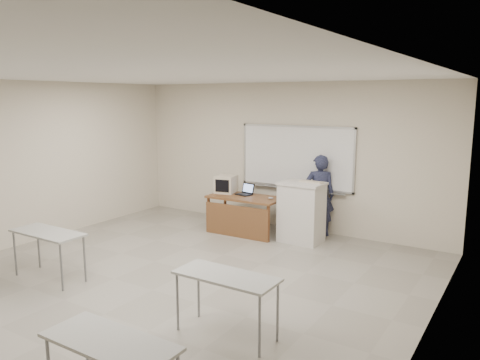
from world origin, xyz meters
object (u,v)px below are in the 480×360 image
Objects in this scene: podium at (301,212)px; crt_monitor at (226,184)px; instructor_desk at (242,207)px; whiteboard at (296,158)px; presenter at (319,195)px; mouse at (271,198)px; keyboard at (311,182)px; laptop at (245,192)px.

crt_monitor is at bearing 178.97° from podium.
podium reaches higher than instructor_desk.
presenter is (0.60, -0.17, -0.68)m from whiteboard.
crt_monitor is (-1.75, 0.06, 0.35)m from podium.
podium is at bearing -13.44° from crt_monitor.
instructor_desk is at bearing -156.54° from mouse.
instructor_desk is 3.38× the size of crt_monitor.
instructor_desk is 0.61m from mouse.
mouse is at bearing -167.26° from keyboard.
laptop is at bearing 177.04° from podium.
podium reaches higher than laptop.
crt_monitor reaches higher than laptop.
instructor_desk is 1.50m from keyboard.
keyboard is (0.15, 0.08, 0.58)m from podium.
instructor_desk is at bearing -163.20° from keyboard.
instructor_desk is 0.92× the size of presenter.
mouse is 0.97m from presenter.
podium is 1.32m from laptop.
whiteboard is 5.52× the size of keyboard.
crt_monitor is at bearing -173.36° from keyboard.
whiteboard is at bearing 51.89° from instructor_desk.
podium is 0.68m from mouse.
keyboard is (1.35, 0.26, 0.60)m from instructor_desk.
crt_monitor is 4.21× the size of mouse.
podium is at bearing 6.78° from instructor_desk.
keyboard is (0.65, -0.69, -0.33)m from whiteboard.
keyboard is at bearing -46.62° from whiteboard.
laptop is 2.92× the size of mouse.
keyboard reaches higher than instructor_desk.
whiteboard is 1.68× the size of instructor_desk.
podium is at bearing -145.83° from keyboard.
podium is 1.79m from crt_monitor.
laptop is at bearing -174.30° from keyboard.
keyboard is at bearing 29.08° from podium.
instructor_desk is at bearing -126.58° from whiteboard.
podium is 2.54× the size of keyboard.
keyboard is (1.90, 0.02, 0.23)m from crt_monitor.
whiteboard is 5.67× the size of crt_monitor.
podium reaches higher than crt_monitor.
whiteboard reaches higher than instructor_desk.
presenter is at bearing -16.07° from whiteboard.
laptop is at bearing -7.84° from crt_monitor.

